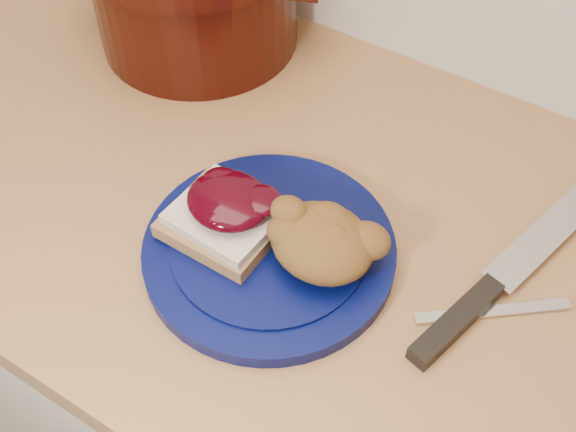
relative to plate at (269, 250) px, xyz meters
The scene contains 6 objects.
base_cabinet 0.48m from the plate, 114.06° to the left, with size 4.00×0.60×0.86m, color beige.
plate is the anchor object (origin of this frame).
sandwich 0.06m from the plate, behind, with size 0.11×0.10×0.05m.
stuffing_mound 0.07m from the plate, 11.61° to the left, with size 0.11×0.09×0.05m, color brown.
chef_knife 0.22m from the plate, 17.96° to the left, with size 0.11×0.32×0.02m.
butter_knife 0.23m from the plate, 14.78° to the left, with size 0.15×0.01×0.00m, color silver.
Camera 1 is at (0.28, 1.07, 1.50)m, focal length 45.00 mm.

